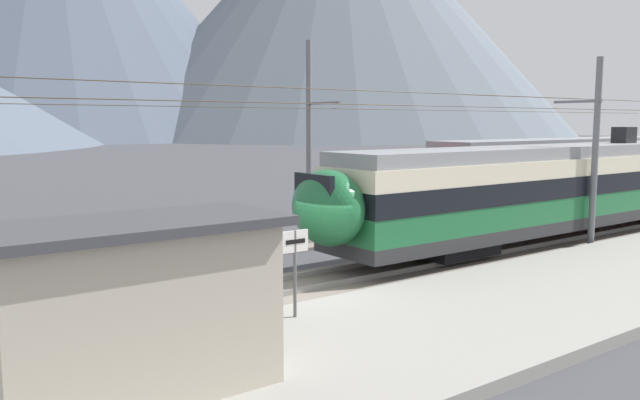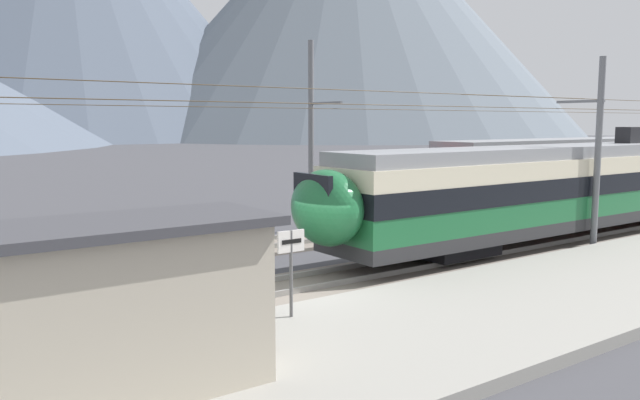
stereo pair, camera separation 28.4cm
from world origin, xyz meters
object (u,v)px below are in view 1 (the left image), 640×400
Objects in this scene: platform_sign at (295,254)px; potted_plant_platform_edge at (245,305)px; train_near_platform at (566,185)px; train_far_track at (621,163)px; platform_shelter at (138,307)px; passenger_walking at (223,310)px; catenary_mast_far_side at (311,134)px; catenary_mast_mid at (592,149)px; handbag_beside_passenger at (269,342)px.

platform_sign is 1.62m from potted_plant_platform_edge.
train_near_platform and train_far_track have the same top height.
train_near_platform reaches higher than potted_plant_platform_edge.
platform_shelter is (-19.56, -4.81, -0.45)m from train_near_platform.
train_near_platform reaches higher than platform_sign.
platform_sign is 4.84m from platform_shelter.
train_far_track is 32.41m from potted_plant_platform_edge.
passenger_walking is 1.98m from potted_plant_platform_edge.
train_near_platform is 0.75× the size of train_far_track.
train_near_platform is 18.19m from passenger_walking.
catenary_mast_far_side is 13.33m from platform_sign.
platform_sign is (-7.90, -10.46, -2.45)m from catenary_mast_far_side.
train_near_platform is at bearing -158.78° from train_far_track.
platform_sign is at bearing -127.07° from catenary_mast_far_side.
catenary_mast_mid is (-0.84, -1.52, 1.53)m from train_near_platform.
platform_sign reaches higher than passenger_walking.
catenary_mast_mid is (-15.69, -7.29, 1.52)m from train_far_track.
train_near_platform reaches higher than platform_shelter.
platform_sign is 4.75× the size of handbag_beside_passenger.
train_far_track is 36.00m from platform_shelter.
train_near_platform is 5.36× the size of platform_shelter.
platform_sign is 0.42× the size of platform_shelter.
potted_plant_platform_edge is (0.37, 1.58, 0.31)m from handbag_beside_passenger.
handbag_beside_passenger is at bearing -137.48° from platform_sign.
catenary_mast_mid is 17.24m from passenger_walking.
potted_plant_platform_edge is at bearing 33.19° from platform_shelter.
catenary_mast_far_side is at bearing 124.97° from catenary_mast_mid.
platform_shelter reaches higher than platform_sign.
handbag_beside_passenger is at bearing -9.39° from passenger_walking.
potted_plant_platform_edge is (-31.24, -8.50, -1.48)m from train_far_track.
handbag_beside_passenger is (-9.52, -11.94, -3.79)m from catenary_mast_far_side.
handbag_beside_passenger is (-31.61, -10.09, -1.79)m from train_far_track.
passenger_walking is at bearing -152.33° from platform_sign.
catenary_mast_far_side is at bearing 133.50° from train_near_platform.
train_near_platform is 17.40m from handbag_beside_passenger.
platform_sign is (-14.30, -1.31, -1.98)m from catenary_mast_mid.
passenger_walking is (-32.53, -9.93, -1.00)m from train_far_track.
train_near_platform is 2.32m from catenary_mast_mid.
passenger_walking is (-17.68, -4.16, -0.99)m from train_near_platform.
catenary_mast_far_side is at bearing 175.19° from train_far_track.
catenary_mast_far_side reaches higher than handbag_beside_passenger.
train_near_platform is 0.54× the size of catenary_mast_far_side.
handbag_beside_passenger is 3.14m from platform_shelter.
platform_sign is (-29.99, -8.60, -0.46)m from train_far_track.
passenger_walking is 3.96× the size of handbag_beside_passenger.
catenary_mast_far_side is 57.18× the size of potted_plant_platform_edge.
catenary_mast_mid is at bearing -155.08° from train_far_track.
catenary_mast_far_side reaches higher than catenary_mast_mid.
train_far_track is 7.12× the size of platform_shelter.
train_near_platform is 20.14m from platform_shelter.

